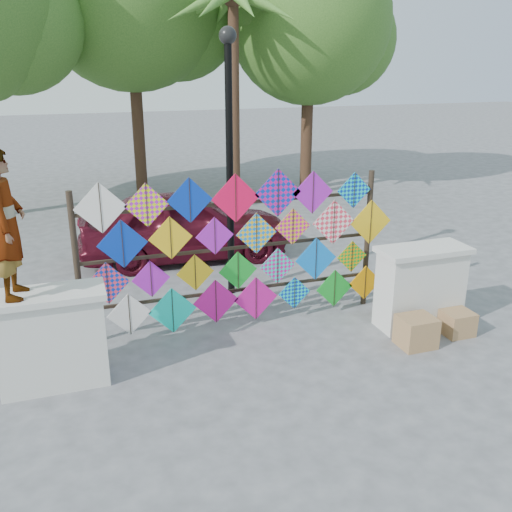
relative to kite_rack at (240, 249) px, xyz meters
name	(u,v)px	position (x,y,z in m)	size (l,w,h in m)	color
ground	(251,345)	(-0.07, -0.73, -1.24)	(80.00, 80.00, 0.00)	gray
parapet_left	(52,339)	(-2.77, -0.93, -0.59)	(1.40, 0.65, 1.28)	silver
parapet_right	(420,286)	(2.63, -0.93, -0.59)	(1.40, 0.65, 1.28)	silver
kite_rack	(240,249)	(0.00, 0.00, 0.00)	(4.99, 0.24, 2.44)	black
tree_east	(312,23)	(5.02, 8.80, 3.75)	(5.40, 4.80, 7.42)	#4B2C20
palm_tree	(233,19)	(2.13, 7.27, 3.71)	(3.62, 3.62, 5.83)	#4B2C20
vendor_woman	(6,225)	(-3.10, -0.93, 0.93)	(0.65, 0.43, 1.78)	#99999E
sedan	(184,225)	(-0.16, 3.40, -0.51)	(1.72, 4.28, 1.46)	#520E1D
lamppost	(229,141)	(0.23, 1.27, 1.45)	(0.28, 0.28, 4.46)	black
cardboard_box_near	(416,332)	(2.20, -1.53, -1.01)	(0.51, 0.45, 0.45)	#A17D4E
cardboard_box_far	(457,323)	(3.00, -1.41, -1.05)	(0.44, 0.40, 0.37)	#A17D4E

